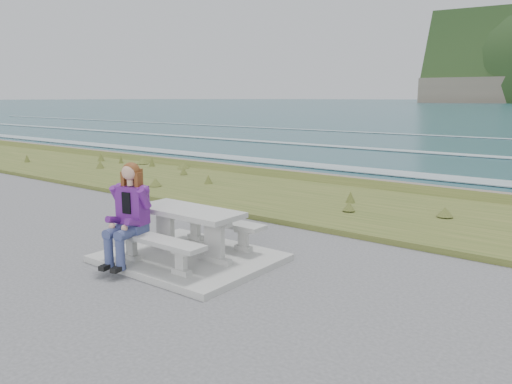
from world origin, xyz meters
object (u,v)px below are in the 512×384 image
(bench_landward, at_px, (155,244))
(bench_seaward, at_px, (218,225))
(seated_woman, at_px, (126,227))
(picnic_table, at_px, (188,219))

(bench_landward, xyz_separation_m, bench_seaward, (0.00, 1.40, 0.00))
(bench_landward, height_order, seated_woman, seated_woman)
(bench_landward, distance_m, seated_woman, 0.52)
(picnic_table, xyz_separation_m, bench_seaward, (0.00, 0.70, -0.23))
(picnic_table, relative_size, bench_landward, 1.00)
(seated_woman, bearing_deg, bench_seaward, 61.39)
(seated_woman, bearing_deg, bench_landward, 5.07)
(bench_seaward, distance_m, seated_woman, 1.62)
(picnic_table, height_order, bench_seaward, picnic_table)
(bench_landward, bearing_deg, bench_seaward, 90.00)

